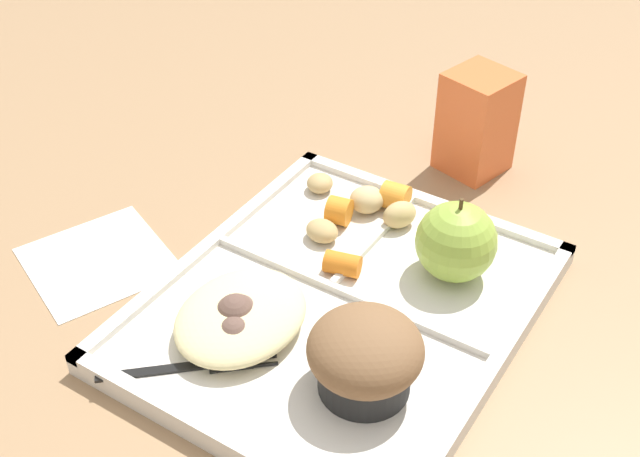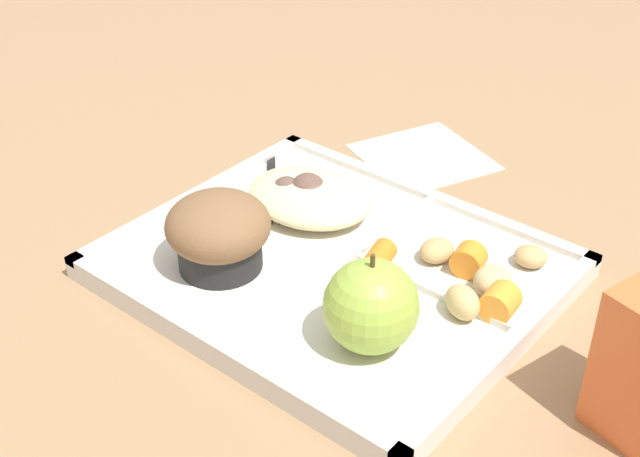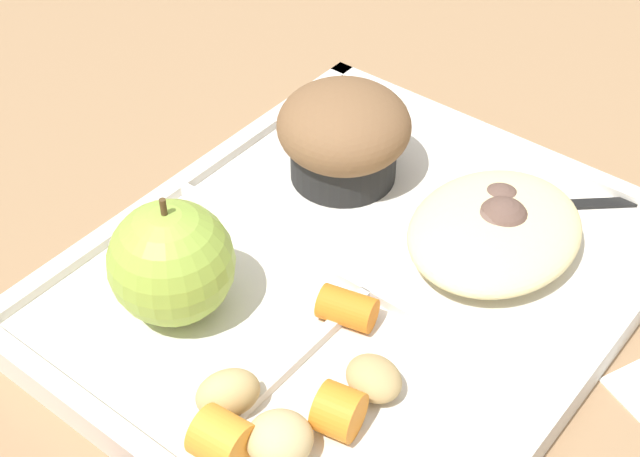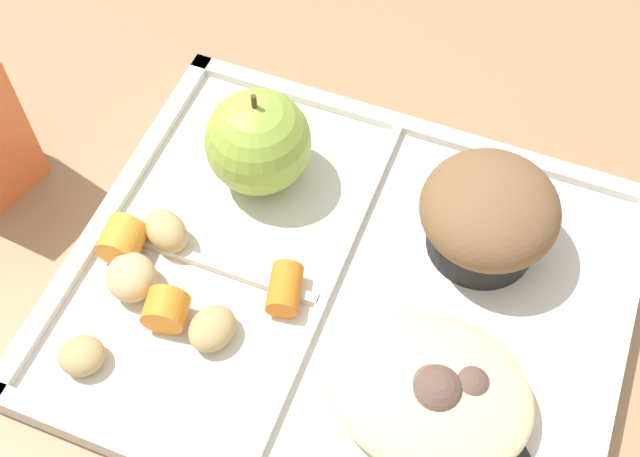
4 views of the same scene
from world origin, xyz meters
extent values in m
plane|color=#997551|center=(0.00, 0.00, 0.00)|extent=(6.00, 6.00, 0.00)
cube|color=silver|center=(0.00, 0.00, 0.01)|extent=(0.35, 0.30, 0.01)
cube|color=silver|center=(0.00, -0.14, 0.02)|extent=(0.35, 0.01, 0.01)
cube|color=silver|center=(0.00, 0.14, 0.02)|extent=(0.35, 0.01, 0.01)
cube|color=silver|center=(0.17, 0.00, 0.02)|extent=(0.01, 0.30, 0.01)
cube|color=silver|center=(-0.01, 0.00, 0.02)|extent=(0.01, 0.27, 0.01)
cube|color=silver|center=(-0.09, -0.02, 0.02)|extent=(0.15, 0.01, 0.01)
sphere|color=#93B742|center=(-0.09, 0.07, 0.05)|extent=(0.07, 0.07, 0.07)
cylinder|color=#4C381E|center=(-0.09, 0.07, 0.09)|extent=(0.00, 0.00, 0.01)
cylinder|color=black|center=(0.07, 0.07, 0.03)|extent=(0.07, 0.07, 0.03)
ellipsoid|color=brown|center=(0.07, 0.07, 0.06)|extent=(0.09, 0.09, 0.05)
cylinder|color=orange|center=(-0.15, -0.03, 0.03)|extent=(0.03, 0.03, 0.03)
cylinder|color=orange|center=(-0.10, -0.06, 0.03)|extent=(0.03, 0.03, 0.03)
cylinder|color=orange|center=(-0.03, -0.02, 0.02)|extent=(0.03, 0.04, 0.02)
ellipsoid|color=tan|center=(-0.12, -0.01, 0.03)|extent=(0.04, 0.04, 0.03)
ellipsoid|color=tan|center=(-0.13, -0.05, 0.03)|extent=(0.05, 0.05, 0.03)
ellipsoid|color=tan|center=(-0.07, -0.06, 0.02)|extent=(0.03, 0.04, 0.02)
ellipsoid|color=beige|center=(0.07, -0.05, 0.03)|extent=(0.12, 0.10, 0.03)
sphere|color=brown|center=(0.09, -0.04, 0.03)|extent=(0.03, 0.03, 0.03)
sphere|color=brown|center=(0.07, -0.05, 0.03)|extent=(0.04, 0.04, 0.04)
sphere|color=brown|center=(0.07, -0.05, 0.03)|extent=(0.03, 0.03, 0.03)
cube|color=black|center=(0.15, -0.08, 0.02)|extent=(0.07, 0.07, 0.00)
cube|color=black|center=(0.11, -0.04, 0.02)|extent=(0.04, 0.04, 0.00)
cylinder|color=black|center=(0.09, -0.01, 0.02)|extent=(0.02, 0.02, 0.00)
cylinder|color=black|center=(0.09, -0.02, 0.02)|extent=(0.02, 0.02, 0.00)
cylinder|color=black|center=(0.08, -0.02, 0.02)|extent=(0.02, 0.02, 0.00)
camera|label=1|loc=(0.45, 0.27, 0.51)|focal=46.66mm
camera|label=2|loc=(-0.38, 0.47, 0.45)|focal=48.64mm
camera|label=3|loc=(-0.33, -0.23, 0.41)|focal=52.47mm
camera|label=4|loc=(0.08, -0.24, 0.48)|focal=46.28mm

